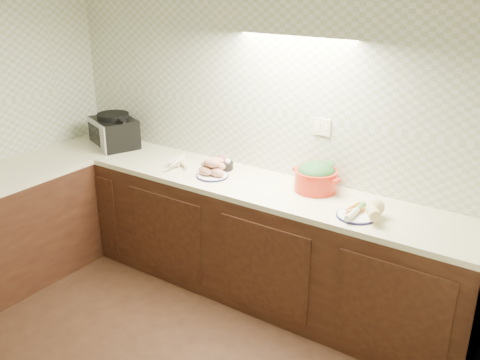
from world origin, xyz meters
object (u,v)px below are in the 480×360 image
Objects in this scene: toaster_oven at (114,131)px; sweet_potato_plate at (213,169)px; parsnip_pile at (172,162)px; onion_bowl at (223,164)px; dutch_oven at (316,177)px; veg_plate at (366,211)px.

toaster_oven is 2.08× the size of sweet_potato_plate.
parsnip_pile is 2.41× the size of onion_bowl.
sweet_potato_plate reaches higher than parsnip_pile.
onion_bowl is (-0.03, 0.17, -0.01)m from sweet_potato_plate.
parsnip_pile is 0.98× the size of dutch_oven.
parsnip_pile is (0.74, -0.10, -0.11)m from toaster_oven.
veg_plate is (0.46, -0.21, -0.06)m from dutch_oven.
sweet_potato_plate is at bearing -156.51° from dutch_oven.
toaster_oven is at bearing 176.98° from veg_plate.
toaster_oven is 1.92m from dutch_oven.
dutch_oven is at bearing 1.16° from onion_bowl.
veg_plate is (2.37, -0.13, -0.10)m from toaster_oven.
sweet_potato_plate is at bearing 178.97° from veg_plate.
toaster_oven is 3.35× the size of onion_bowl.
parsnip_pile is 1.63m from veg_plate.
onion_bowl is at bearing 25.80° from toaster_oven.
toaster_oven is 2.38m from veg_plate.
sweet_potato_plate reaches higher than onion_bowl.
parsnip_pile is 1.12× the size of veg_plate.
toaster_oven is 1.36× the size of dutch_oven.
sweet_potato_plate is (1.15, -0.10, -0.08)m from toaster_oven.
dutch_oven is (0.79, 0.02, 0.06)m from onion_bowl.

